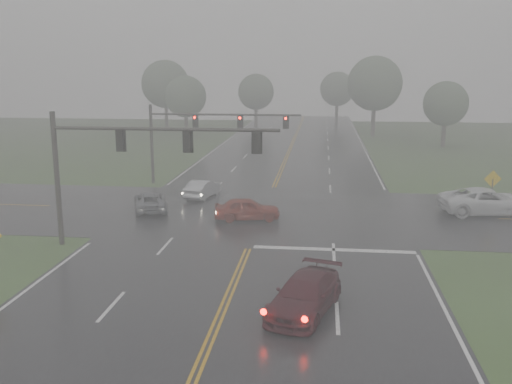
# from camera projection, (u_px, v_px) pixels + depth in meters

# --- Properties ---
(main_road) EXTENTS (18.00, 160.00, 0.02)m
(main_road) POSITION_uv_depth(u_px,v_px,m) (260.00, 220.00, 35.96)
(main_road) COLOR black
(main_road) RESTS_ON ground
(cross_street) EXTENTS (120.00, 14.00, 0.02)m
(cross_street) POSITION_uv_depth(u_px,v_px,m) (264.00, 212.00, 37.90)
(cross_street) COLOR black
(cross_street) RESTS_ON ground
(stop_bar) EXTENTS (8.50, 0.50, 0.01)m
(stop_bar) POSITION_uv_depth(u_px,v_px,m) (334.00, 250.00, 30.02)
(stop_bar) COLOR silver
(stop_bar) RESTS_ON ground
(sedan_maroon) EXTENTS (3.34, 5.30, 1.43)m
(sedan_maroon) POSITION_uv_depth(u_px,v_px,m) (305.00, 312.00, 22.39)
(sedan_maroon) COLOR #360910
(sedan_maroon) RESTS_ON ground
(sedan_red) EXTENTS (4.39, 2.43, 1.41)m
(sedan_red) POSITION_uv_depth(u_px,v_px,m) (247.00, 220.00, 35.98)
(sedan_red) COLOR maroon
(sedan_red) RESTS_ON ground
(sedan_silver) EXTENTS (2.17, 4.21, 1.32)m
(sedan_silver) POSITION_uv_depth(u_px,v_px,m) (203.00, 198.00, 42.18)
(sedan_silver) COLOR #AFB1B7
(sedan_silver) RESTS_ON ground
(car_grey) EXTENTS (3.40, 4.85, 1.23)m
(car_grey) POSITION_uv_depth(u_px,v_px,m) (151.00, 211.00, 38.35)
(car_grey) COLOR slate
(car_grey) RESTS_ON ground
(pickup_white) EXTENTS (6.40, 3.59, 1.69)m
(pickup_white) POSITION_uv_depth(u_px,v_px,m) (486.00, 214.00, 37.45)
(pickup_white) COLOR silver
(pickup_white) RESTS_ON ground
(signal_gantry_near) EXTENTS (12.01, 0.31, 7.19)m
(signal_gantry_near) POSITION_uv_depth(u_px,v_px,m) (122.00, 154.00, 29.57)
(signal_gantry_near) COLOR black
(signal_gantry_near) RESTS_ON ground
(signal_gantry_far) EXTENTS (12.40, 0.33, 6.50)m
(signal_gantry_far) POSITION_uv_depth(u_px,v_px,m) (198.00, 128.00, 46.23)
(signal_gantry_far) COLOR black
(signal_gantry_far) RESTS_ON ground
(sign_diamond_east) EXTENTS (1.16, 0.24, 2.81)m
(sign_diamond_east) POSITION_uv_depth(u_px,v_px,m) (492.00, 184.00, 37.65)
(sign_diamond_east) COLOR black
(sign_diamond_east) RESTS_ON ground
(tree_nw_a) EXTENTS (5.73, 5.73, 8.42)m
(tree_nw_a) POSITION_uv_depth(u_px,v_px,m) (185.00, 97.00, 78.46)
(tree_nw_a) COLOR #2D241D
(tree_nw_a) RESTS_ON ground
(tree_ne_a) EXTENTS (7.55, 7.55, 11.10)m
(tree_ne_a) POSITION_uv_depth(u_px,v_px,m) (375.00, 84.00, 78.61)
(tree_ne_a) COLOR #2D241D
(tree_ne_a) RESTS_ON ground
(tree_n_mid) EXTENTS (5.82, 5.82, 8.55)m
(tree_n_mid) POSITION_uv_depth(u_px,v_px,m) (256.00, 92.00, 92.23)
(tree_n_mid) COLOR #2D241D
(tree_n_mid) RESTS_ON ground
(tree_e_near) EXTENTS (5.38, 5.38, 7.91)m
(tree_e_near) POSITION_uv_depth(u_px,v_px,m) (446.00, 104.00, 68.62)
(tree_e_near) COLOR #2D241D
(tree_e_near) RESTS_ON ground
(tree_nw_b) EXTENTS (7.25, 7.25, 10.65)m
(tree_nw_b) POSITION_uv_depth(u_px,v_px,m) (165.00, 84.00, 86.63)
(tree_nw_b) COLOR #2D241D
(tree_nw_b) RESTS_ON ground
(tree_n_far) EXTENTS (6.01, 6.01, 8.83)m
(tree_n_far) POSITION_uv_depth(u_px,v_px,m) (337.00, 89.00, 99.75)
(tree_n_far) COLOR #2D241D
(tree_n_far) RESTS_ON ground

